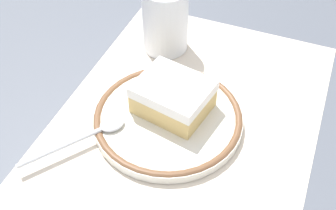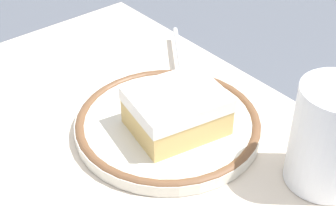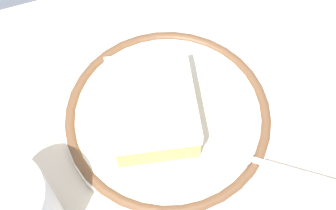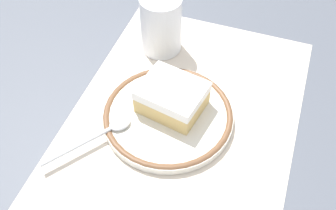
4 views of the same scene
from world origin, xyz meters
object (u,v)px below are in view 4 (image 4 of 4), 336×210
(cake_slice, at_px, (172,97))
(cup, at_px, (161,27))
(plate, at_px, (168,115))
(spoon, at_px, (105,131))

(cake_slice, xyz_separation_m, cup, (0.13, 0.07, 0.01))
(plate, height_order, cake_slice, cake_slice)
(cake_slice, relative_size, spoon, 0.85)
(cake_slice, height_order, spoon, cake_slice)
(plate, xyz_separation_m, spoon, (-0.06, 0.07, 0.01))
(cake_slice, bearing_deg, spoon, 136.36)
(spoon, bearing_deg, cake_slice, -43.64)
(cup, bearing_deg, plate, -156.54)
(cake_slice, bearing_deg, plate, 175.37)
(cake_slice, relative_size, cup, 1.02)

